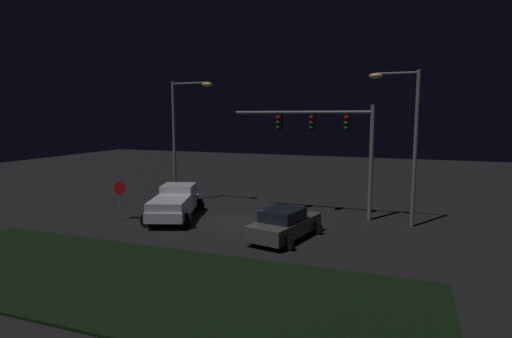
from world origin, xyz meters
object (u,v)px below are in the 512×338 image
object	(u,v)px
traffic_signal_gantry	(328,133)
street_lamp_left	(182,127)
car_sedan	(285,224)
pickup_truck	(175,201)
street_lamp_right	(406,130)
stop_sign	(120,193)

from	to	relation	value
traffic_signal_gantry	street_lamp_left	distance (m)	9.82
car_sedan	street_lamp_left	distance (m)	11.26
pickup_truck	street_lamp_right	xyz separation A→B (m)	(12.35, 2.80, 4.18)
car_sedan	traffic_signal_gantry	distance (m)	6.72
pickup_truck	street_lamp_left	world-z (taller)	street_lamp_left
car_sedan	street_lamp_right	xyz separation A→B (m)	(5.23, 4.52, 4.44)
pickup_truck	street_lamp_left	xyz separation A→B (m)	(-1.66, 3.76, 4.17)
car_sedan	street_lamp_right	bearing A→B (deg)	-36.69
pickup_truck	car_sedan	xyz separation A→B (m)	(7.12, -1.72, -0.26)
street_lamp_right	stop_sign	xyz separation A→B (m)	(-15.00, -4.32, -3.62)
car_sedan	traffic_signal_gantry	size ratio (longest dim) A/B	0.56
stop_sign	street_lamp_left	bearing A→B (deg)	79.39
stop_sign	traffic_signal_gantry	bearing A→B (deg)	24.76
pickup_truck	stop_sign	xyz separation A→B (m)	(-2.65, -1.52, 0.56)
stop_sign	street_lamp_right	bearing A→B (deg)	16.08
pickup_truck	traffic_signal_gantry	distance (m)	9.67
traffic_signal_gantry	street_lamp_left	xyz separation A→B (m)	(-9.81, 0.30, 0.27)
traffic_signal_gantry	street_lamp_right	xyz separation A→B (m)	(4.20, -0.66, 0.28)
pickup_truck	traffic_signal_gantry	bearing A→B (deg)	-86.03
pickup_truck	traffic_signal_gantry	world-z (taller)	traffic_signal_gantry
street_lamp_left	street_lamp_right	size ratio (longest dim) A/B	0.99
street_lamp_left	stop_sign	xyz separation A→B (m)	(-0.99, -5.28, -3.60)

